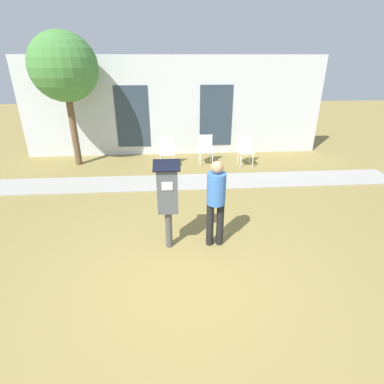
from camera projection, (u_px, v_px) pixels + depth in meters
The scene contains 9 objects.
ground_plane at pixel (187, 281), 4.55m from camera, with size 40.00×40.00×0.00m, color olive.
sidewalk at pixel (178, 182), 8.14m from camera, with size 12.00×1.10×0.02m.
building_facade at pixel (174, 107), 10.03m from camera, with size 10.00×0.26×3.20m.
parking_meter at pixel (168, 195), 4.98m from camera, with size 0.44×0.31×1.59m.
person_standing at pixel (216, 198), 5.08m from camera, with size 0.32×0.32×1.58m.
outdoor_chair_left at pixel (167, 149), 9.19m from camera, with size 0.44×0.44×0.90m.
outdoor_chair_middle at pixel (206, 147), 9.42m from camera, with size 0.44×0.44×0.90m.
outdoor_chair_right at pixel (245, 148), 9.31m from camera, with size 0.44×0.44×0.90m.
tree at pixel (64, 68), 8.37m from camera, with size 1.90×1.90×3.82m.
Camera 1 is at (-0.19, -3.59, 3.10)m, focal length 28.00 mm.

